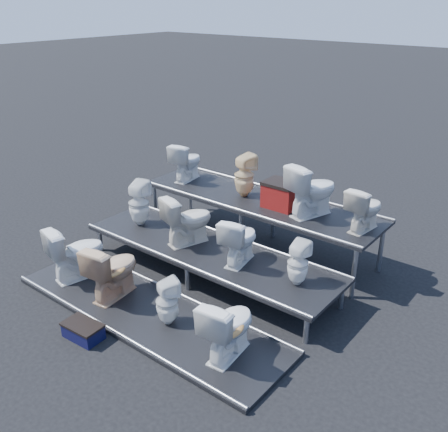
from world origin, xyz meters
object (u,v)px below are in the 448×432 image
Objects in this scene: toilet_1 at (113,270)px; toilet_7 at (298,263)px; toilet_10 at (312,190)px; toilet_0 at (76,252)px; toilet_2 at (167,302)px; toilet_3 at (228,326)px; toilet_8 at (187,161)px; toilet_4 at (139,203)px; toilet_5 at (188,219)px; red_crate at (281,196)px; step_stool at (83,332)px; toilet_9 at (244,175)px; toilet_6 at (239,240)px; toilet_11 at (365,209)px.

toilet_1 is 2.56m from toilet_7.
toilet_10 is (-0.56, 1.30, 0.51)m from toilet_7.
toilet_0 is 1.31× the size of toilet_2.
toilet_8 reaches higher than toilet_3.
toilet_4 is 0.97× the size of toilet_5.
toilet_1 is 2.86m from toilet_8.
toilet_4 is 1.44× the size of red_crate.
toilet_4 is (-0.84, 1.30, 0.36)m from toilet_1.
step_stool is (1.20, -0.84, -0.39)m from toilet_0.
toilet_1 is at bearing 97.59° from toilet_5.
step_stool is at bearing 105.72° from toilet_4.
toilet_1 is at bearing 29.21° from toilet_7.
toilet_10 reaches higher than toilet_9.
red_crate is at bearing -94.26° from toilet_6.
toilet_2 is 3.39m from toilet_8.
toilet_11 is (2.48, 2.60, 0.71)m from toilet_1.
toilet_5 is 1.36m from toilet_9.
toilet_1 is 1.17× the size of toilet_6.
toilet_5 is 2.27m from step_stool.
step_stool is at bearing 107.09° from toilet_1.
step_stool is at bearing 102.11° from toilet_8.
toilet_4 reaches higher than toilet_7.
toilet_11 is at bearing -140.94° from toilet_1.
toilet_6 is at bearing -1.57° from toilet_7.
toilet_9 is 1.39× the size of red_crate.
toilet_9 is at bearing -146.46° from toilet_4.
toilet_6 is at bearing 140.25° from toilet_9.
toilet_10 reaches higher than red_crate.
toilet_1 is at bearing -167.86° from toilet_0.
toilet_10 reaches higher than step_stool.
toilet_10 reaches higher than toilet_2.
toilet_9 reaches higher than toilet_4.
toilet_6 reaches higher than toilet_7.
toilet_8 reaches higher than toilet_0.
step_stool is (-0.85, -2.14, -0.72)m from toilet_6.
toilet_9 is at bearing -36.89° from toilet_7.
toilet_3 is 1.29× the size of toilet_7.
toilet_5 is at bearing 123.57° from toilet_8.
red_crate reaches higher than toilet_2.
toilet_2 is 2.81m from toilet_10.
toilet_7 is 1.25× the size of step_stool.
toilet_6 is 0.86× the size of toilet_10.
toilet_9 reaches higher than toilet_11.
toilet_0 is 1.87m from toilet_2.
toilet_3 reaches higher than step_stool.
step_stool is at bearing 157.29° from toilet_0.
toilet_4 reaches higher than toilet_6.
toilet_2 is at bearing 131.48° from toilet_4.
toilet_6 is (0.98, 0.00, -0.04)m from toilet_5.
toilet_9 is at bearing -102.02° from toilet_0.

